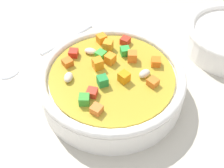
# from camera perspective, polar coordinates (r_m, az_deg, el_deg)

# --- Properties ---
(ground_plane) EXTENTS (1.40, 1.40, 0.02)m
(ground_plane) POSITION_cam_1_polar(r_m,az_deg,el_deg) (0.41, 0.00, -2.94)
(ground_plane) COLOR #BAB2A0
(soup_bowl_main) EXTENTS (0.20, 0.20, 0.05)m
(soup_bowl_main) POSITION_cam_1_polar(r_m,az_deg,el_deg) (0.39, -0.01, 0.33)
(soup_bowl_main) COLOR white
(soup_bowl_main) RESTS_ON ground_plane
(spoon) EXTENTS (0.19, 0.05, 0.01)m
(spoon) POSITION_cam_1_polar(r_m,az_deg,el_deg) (0.47, -15.08, 5.43)
(spoon) COLOR silver
(spoon) RESTS_ON ground_plane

